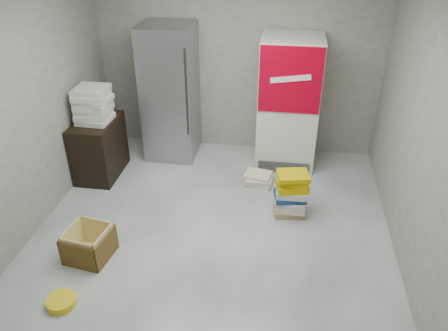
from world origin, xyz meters
name	(u,v)px	position (x,y,z in m)	size (l,w,h in m)	color
ground	(207,253)	(0.00, 0.00, 0.00)	(5.00, 5.00, 0.00)	silver
room_shell	(203,96)	(0.00, 0.00, 1.80)	(4.04, 5.04, 2.82)	#9F988F
steel_fridge	(170,93)	(-0.90, 2.13, 0.95)	(0.70, 0.72, 1.90)	#A7A9AF
coke_cooler	(288,103)	(0.75, 2.12, 0.90)	(0.80, 0.73, 1.80)	silver
wood_shelf	(99,148)	(-1.73, 1.40, 0.40)	(0.50, 0.80, 0.80)	black
supply_box_stack	(93,105)	(-1.72, 1.40, 1.03)	(0.44, 0.44, 0.45)	silver
phonebook_stack_main	(291,194)	(0.86, 0.85, 0.29)	(0.42, 0.36, 0.58)	#9F7C56
phonebook_stack_side	(259,179)	(0.43, 1.45, 0.08)	(0.38, 0.34, 0.15)	beige
cardboard_box	(89,245)	(-1.21, -0.22, 0.14)	(0.49, 0.49, 0.35)	gold
bucket_lid	(61,302)	(-1.21, -0.89, 0.04)	(0.27, 0.27, 0.07)	yellow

